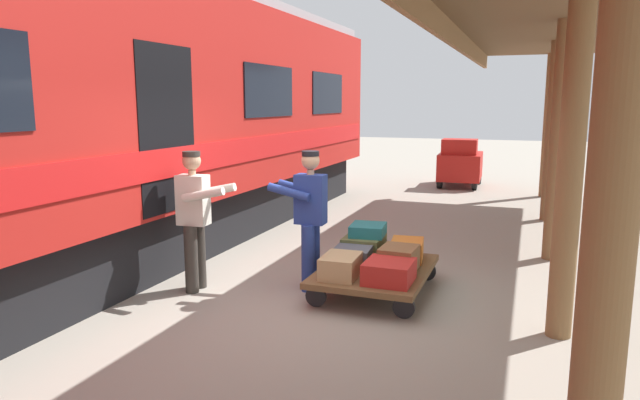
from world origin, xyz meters
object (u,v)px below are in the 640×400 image
at_px(train_car, 69,119).
at_px(suitcase_olive_duffel, 364,246).
at_px(suitcase_red_plastic, 389,272).
at_px(porter_in_overalls, 309,215).
at_px(baggage_tug, 460,163).
at_px(suitcase_orange_carryall, 407,250).
at_px(suitcase_slate_roller, 353,256).
at_px(suitcase_teal_softside, 368,230).
at_px(luggage_cart, 375,271).
at_px(porter_by_door, 195,216).
at_px(suitcase_tan_vintage, 341,266).
at_px(suitcase_brown_leather, 399,259).

bearing_deg(train_car, suitcase_olive_duffel, -163.31).
bearing_deg(suitcase_red_plastic, porter_in_overalls, -18.04).
bearing_deg(train_car, baggage_tug, -111.17).
distance_m(train_car, suitcase_orange_carryall, 4.65).
distance_m(suitcase_slate_roller, suitcase_teal_softside, 0.56).
bearing_deg(luggage_cart, train_car, 8.90).
bearing_deg(suitcase_olive_duffel, luggage_cart, 120.41).
height_order(train_car, suitcase_orange_carryall, train_car).
distance_m(suitcase_slate_roller, porter_by_door, 1.97).
bearing_deg(suitcase_red_plastic, porter_by_door, 4.43).
relative_size(train_car, suitcase_teal_softside, 34.47).
bearing_deg(suitcase_slate_roller, luggage_cart, 180.00).
xyz_separation_m(suitcase_slate_roller, baggage_tug, (-0.18, -9.27, 0.20)).
bearing_deg(train_car, porter_in_overalls, -171.08).
bearing_deg(suitcase_tan_vintage, baggage_tug, -91.06).
xyz_separation_m(suitcase_red_plastic, suitcase_orange_carryall, (0.00, -0.96, 0.01)).
bearing_deg(suitcase_olive_duffel, suitcase_teal_softside, -136.39).
distance_m(suitcase_red_plastic, porter_by_door, 2.41).
relative_size(suitcase_red_plastic, suitcase_brown_leather, 1.14).
relative_size(suitcase_teal_softside, porter_in_overalls, 0.28).
relative_size(porter_in_overalls, baggage_tug, 0.98).
bearing_deg(porter_in_overalls, suitcase_red_plastic, 161.96).
bearing_deg(suitcase_olive_duffel, suitcase_tan_vintage, 90.00).
distance_m(suitcase_tan_vintage, porter_by_door, 1.86).
height_order(suitcase_red_plastic, porter_in_overalls, porter_in_overalls).
bearing_deg(porter_by_door, train_car, -1.40).
xyz_separation_m(suitcase_brown_leather, suitcase_olive_duffel, (0.56, -0.48, -0.01)).
bearing_deg(suitcase_olive_duffel, porter_in_overalls, 49.00).
relative_size(suitcase_brown_leather, suitcase_orange_carryall, 0.97).
bearing_deg(suitcase_brown_leather, suitcase_tan_vintage, 40.42).
bearing_deg(suitcase_red_plastic, luggage_cart, -59.59).
xyz_separation_m(train_car, suitcase_tan_vintage, (-3.65, -0.14, -1.63)).
xyz_separation_m(suitcase_teal_softside, baggage_tug, (-0.14, -8.76, -0.02)).
bearing_deg(luggage_cart, suitcase_tan_vintage, 59.59).
distance_m(luggage_cart, suitcase_orange_carryall, 0.58).
xyz_separation_m(suitcase_brown_leather, suitcase_tan_vintage, (0.56, 0.48, -0.02)).
distance_m(luggage_cart, suitcase_tan_vintage, 0.58).
distance_m(porter_in_overalls, porter_by_door, 1.37).
distance_m(suitcase_red_plastic, porter_in_overalls, 1.25).
distance_m(porter_in_overalls, baggage_tug, 9.43).
bearing_deg(suitcase_slate_roller, porter_in_overalls, 13.38).
height_order(suitcase_tan_vintage, porter_in_overalls, porter_in_overalls).
bearing_deg(luggage_cart, baggage_tug, -89.37).
distance_m(suitcase_brown_leather, baggage_tug, 9.28).
relative_size(suitcase_slate_roller, suitcase_olive_duffel, 0.78).
relative_size(suitcase_red_plastic, porter_in_overalls, 0.32).
height_order(luggage_cart, suitcase_tan_vintage, suitcase_tan_vintage).
xyz_separation_m(suitcase_olive_duffel, suitcase_teal_softside, (-0.04, -0.04, 0.21)).
xyz_separation_m(train_car, suitcase_slate_roller, (-3.65, -0.62, -1.64)).
xyz_separation_m(train_car, baggage_tug, (-3.83, -9.89, -1.43)).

